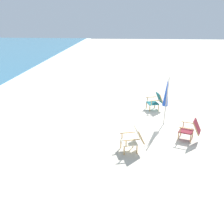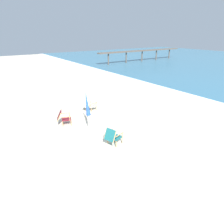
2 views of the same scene
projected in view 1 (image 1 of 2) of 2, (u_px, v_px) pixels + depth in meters
ground_plane at (165, 126)px, 10.78m from camera, size 80.00×80.00×0.00m
beach_chair_mid_center at (156, 101)px, 12.48m from camera, size 0.75×0.84×0.80m
beach_chair_front_left at (134, 139)px, 8.68m from camera, size 0.74×0.85×0.80m
beach_chair_back_left at (191, 129)px, 9.44m from camera, size 0.80×0.89×0.79m
umbrella_furled_blue at (166, 93)px, 10.37m from camera, size 0.41×0.29×2.11m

